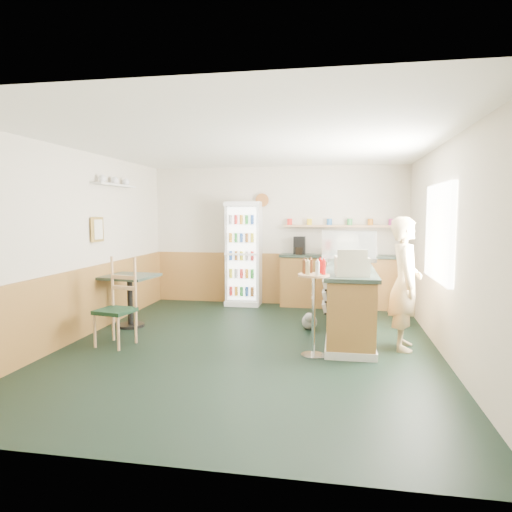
% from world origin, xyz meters
% --- Properties ---
extents(ground, '(6.00, 6.00, 0.00)m').
position_xyz_m(ground, '(0.00, 0.00, 0.00)').
color(ground, black).
rests_on(ground, ground).
extents(room_envelope, '(5.04, 6.02, 2.72)m').
position_xyz_m(room_envelope, '(-0.23, 0.73, 1.52)').
color(room_envelope, beige).
rests_on(room_envelope, ground).
extents(service_counter, '(0.68, 3.01, 1.01)m').
position_xyz_m(service_counter, '(1.35, 1.07, 0.46)').
color(service_counter, '#A77035').
rests_on(service_counter, ground).
extents(back_counter, '(2.24, 0.42, 1.69)m').
position_xyz_m(back_counter, '(1.19, 2.80, 0.55)').
color(back_counter, '#A77035').
rests_on(back_counter, ground).
extents(drinks_fridge, '(0.67, 0.55, 2.02)m').
position_xyz_m(drinks_fridge, '(-0.63, 2.74, 1.01)').
color(drinks_fridge, white).
rests_on(drinks_fridge, ground).
extents(display_case, '(0.88, 0.46, 0.50)m').
position_xyz_m(display_case, '(1.35, 1.69, 1.26)').
color(display_case, silver).
rests_on(display_case, service_counter).
extents(cash_register, '(0.44, 0.46, 0.24)m').
position_xyz_m(cash_register, '(1.35, -0.04, 1.13)').
color(cash_register, beige).
rests_on(cash_register, service_counter).
extents(shopkeeper, '(0.46, 0.61, 1.75)m').
position_xyz_m(shopkeeper, '(2.05, 0.25, 0.88)').
color(shopkeeper, tan).
rests_on(shopkeeper, ground).
extents(condiment_stand, '(0.39, 0.39, 1.22)m').
position_xyz_m(condiment_stand, '(0.88, -0.29, 0.79)').
color(condiment_stand, silver).
rests_on(condiment_stand, ground).
extents(newspaper_rack, '(0.09, 0.45, 0.53)m').
position_xyz_m(newspaper_rack, '(0.99, 1.28, 0.49)').
color(newspaper_rack, black).
rests_on(newspaper_rack, ground).
extents(cafe_table, '(0.83, 0.83, 0.82)m').
position_xyz_m(cafe_table, '(-2.05, 0.71, 0.58)').
color(cafe_table, black).
rests_on(cafe_table, ground).
extents(cafe_chair, '(0.52, 0.52, 1.20)m').
position_xyz_m(cafe_chair, '(-1.79, -0.19, 0.62)').
color(cafe_chair, black).
rests_on(cafe_chair, ground).
extents(dog_doorstop, '(0.24, 0.31, 0.29)m').
position_xyz_m(dog_doorstop, '(0.76, 1.02, 0.14)').
color(dog_doorstop, gray).
rests_on(dog_doorstop, ground).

